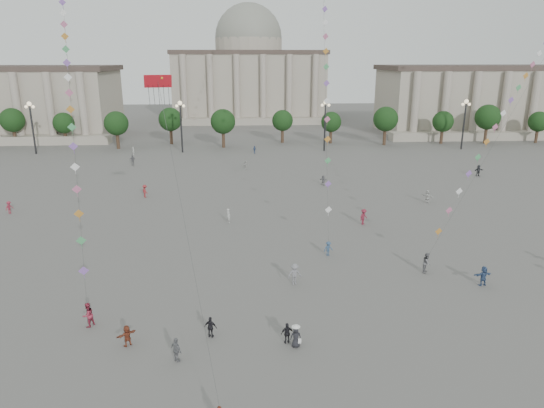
{
  "coord_description": "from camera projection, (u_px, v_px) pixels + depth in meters",
  "views": [
    {
      "loc": [
        -2.2,
        -31.44,
        19.14
      ],
      "look_at": [
        0.38,
        12.0,
        5.93
      ],
      "focal_mm": 32.0,
      "sensor_mm": 36.0,
      "label": 1
    }
  ],
  "objects": [
    {
      "name": "person_crowd_17",
      "position": [
        145.0,
        191.0,
        68.82
      ],
      "size": [
        1.27,
        1.35,
        1.83
      ],
      "primitive_type": "imported",
      "rotation": [
        0.0,
        0.0,
        2.25
      ],
      "color": "maroon",
      "rests_on": "ground"
    },
    {
      "name": "person_crowd_2",
      "position": [
        9.0,
        207.0,
        61.65
      ],
      "size": [
        1.03,
        1.22,
        1.63
      ],
      "primitive_type": "imported",
      "rotation": [
        0.0,
        0.0,
        1.08
      ],
      "color": "maroon",
      "rests_on": "ground"
    },
    {
      "name": "person_crowd_7",
      "position": [
        427.0,
        197.0,
        66.18
      ],
      "size": [
        1.51,
        1.57,
        1.78
      ],
      "primitive_type": "imported",
      "rotation": [
        0.0,
        0.0,
        2.32
      ],
      "color": "silver",
      "rests_on": "ground"
    },
    {
      "name": "kite_train_west",
      "position": [
        64.0,
        25.0,
        52.39
      ],
      "size": [
        14.73,
        45.95,
        62.37
      ],
      "color": "#3F3F3F",
      "rests_on": "ground"
    },
    {
      "name": "person_crowd_16",
      "position": [
        132.0,
        160.0,
        89.29
      ],
      "size": [
        1.16,
        0.6,
        1.9
      ],
      "primitive_type": "imported",
      "rotation": [
        0.0,
        0.0,
        0.13
      ],
      "color": "#5E5D61",
      "rests_on": "ground"
    },
    {
      "name": "lamp_post_mid_west",
      "position": [
        181.0,
        117.0,
        99.59
      ],
      "size": [
        2.0,
        0.9,
        10.65
      ],
      "color": "#262628",
      "rests_on": "ground"
    },
    {
      "name": "tourist_3",
      "position": [
        176.0,
        350.0,
        31.58
      ],
      "size": [
        1.0,
        1.01,
        1.71
      ],
      "primitive_type": "imported",
      "rotation": [
        0.0,
        0.0,
        2.34
      ],
      "color": "slate",
      "rests_on": "ground"
    },
    {
      "name": "person_crowd_10",
      "position": [
        133.0,
        151.0,
        99.03
      ],
      "size": [
        0.45,
        0.62,
        1.59
      ],
      "primitive_type": "imported",
      "rotation": [
        0.0,
        0.0,
        1.69
      ],
      "color": "silver",
      "rests_on": "ground"
    },
    {
      "name": "person_crowd_6",
      "position": [
        295.0,
        274.0,
        42.37
      ],
      "size": [
        1.38,
        0.99,
        1.92
      ],
      "primitive_type": "imported",
      "rotation": [
        0.0,
        0.0,
        0.24
      ],
      "color": "slate",
      "rests_on": "ground"
    },
    {
      "name": "tourist_4",
      "position": [
        287.0,
        333.0,
        33.63
      ],
      "size": [
        0.96,
        0.53,
        1.54
      ],
      "primitive_type": "imported",
      "rotation": [
        0.0,
        0.0,
        3.32
      ],
      "color": "black",
      "rests_on": "ground"
    },
    {
      "name": "dragon_kite",
      "position": [
        159.0,
        93.0,
        39.08
      ],
      "size": [
        3.79,
        10.17,
        25.44
      ],
      "color": "red",
      "rests_on": "ground"
    },
    {
      "name": "lamp_post_far_west",
      "position": [
        31.0,
        118.0,
        97.88
      ],
      "size": [
        2.0,
        0.9,
        10.65
      ],
      "color": "#262628",
      "rests_on": "ground"
    },
    {
      "name": "hall_central",
      "position": [
        249.0,
        73.0,
        155.01
      ],
      "size": [
        48.3,
        34.3,
        35.5
      ],
      "color": "#A29A88",
      "rests_on": "ground"
    },
    {
      "name": "person_crowd_19",
      "position": [
        483.0,
        276.0,
        42.17
      ],
      "size": [
        1.72,
        0.77,
        1.79
      ],
      "primitive_type": "imported",
      "rotation": [
        0.0,
        0.0,
        3.29
      ],
      "color": "#38517E",
      "rests_on": "ground"
    },
    {
      "name": "person_crowd_9",
      "position": [
        478.0,
        171.0,
        81.15
      ],
      "size": [
        1.84,
        0.97,
        1.89
      ],
      "primitive_type": "imported",
      "rotation": [
        0.0,
        0.0,
        0.24
      ],
      "color": "#222428",
      "rests_on": "ground"
    },
    {
      "name": "person_crowd_13",
      "position": [
        228.0,
        216.0,
        58.23
      ],
      "size": [
        0.71,
        0.78,
        1.78
      ],
      "primitive_type": "imported",
      "rotation": [
        0.0,
        0.0,
        2.15
      ],
      "color": "#B4B5B1",
      "rests_on": "ground"
    },
    {
      "name": "hall_east",
      "position": [
        537.0,
        100.0,
        127.22
      ],
      "size": [
        84.0,
        26.22,
        17.2
      ],
      "color": "#A29A88",
      "rests_on": "ground"
    },
    {
      "name": "kite_flyer_2",
      "position": [
        427.0,
        263.0,
        44.74
      ],
      "size": [
        1.1,
        1.17,
        1.9
      ],
      "primitive_type": "imported",
      "rotation": [
        0.0,
        0.0,
        1.02
      ],
      "color": "slate",
      "rests_on": "ground"
    },
    {
      "name": "ground",
      "position": [
        276.0,
        328.0,
        35.71
      ],
      "size": [
        360.0,
        360.0,
        0.0
      ],
      "primitive_type": "plane",
      "color": "#5C5956",
      "rests_on": "ground"
    },
    {
      "name": "lamp_post_far_east",
      "position": [
        465.0,
        115.0,
        103.0
      ],
      "size": [
        2.0,
        0.9,
        10.65
      ],
      "color": "#262628",
      "rests_on": "ground"
    },
    {
      "name": "kite_flyer_1",
      "position": [
        328.0,
        249.0,
        48.57
      ],
      "size": [
        1.11,
        0.88,
        1.51
      ],
      "primitive_type": "imported",
      "rotation": [
        0.0,
        0.0,
        0.38
      ],
      "color": "#314D6F",
      "rests_on": "ground"
    },
    {
      "name": "kite_flyer_0",
      "position": [
        88.0,
        315.0,
        35.69
      ],
      "size": [
        1.1,
        1.16,
        1.89
      ],
      "primitive_type": "imported",
      "rotation": [
        0.0,
        0.0,
        4.14
      ],
      "color": "#96293E",
      "rests_on": "ground"
    },
    {
      "name": "person_crowd_4",
      "position": [
        245.0,
        165.0,
        86.35
      ],
      "size": [
        1.06,
        1.44,
        1.5
      ],
      "primitive_type": "imported",
      "rotation": [
        0.0,
        0.0,
        4.21
      ],
      "color": "beige",
      "rests_on": "ground"
    },
    {
      "name": "lamp_post_mid_east",
      "position": [
        325.0,
        116.0,
        101.29
      ],
      "size": [
        2.0,
        0.9,
        10.65
      ],
      "color": "#262628",
      "rests_on": "ground"
    },
    {
      "name": "tourist_2",
      "position": [
        127.0,
        336.0,
        33.35
      ],
      "size": [
        1.4,
        1.24,
        1.54
      ],
      "primitive_type": "imported",
      "rotation": [
        0.0,
        0.0,
        3.82
      ],
      "color": "brown",
      "rests_on": "ground"
    },
    {
      "name": "person_crowd_8",
      "position": [
        364.0,
        217.0,
        57.58
      ],
      "size": [
        1.4,
        1.36,
        1.93
      ],
      "primitive_type": "imported",
      "rotation": [
        0.0,
        0.0,
        0.72
      ],
      "color": "maroon",
      "rests_on": "ground"
    },
    {
      "name": "person_crowd_12",
      "position": [
        323.0,
        180.0,
        75.5
      ],
      "size": [
        1.42,
        1.23,
        1.54
      ],
      "primitive_type": "imported",
      "rotation": [
        0.0,
        0.0,
        2.49
      ],
      "color": "slate",
      "rests_on": "ground"
    },
    {
      "name": "tree_row",
      "position": [
        253.0,
        121.0,
        108.65
      ],
      "size": [
        137.12,
        5.12,
        8.0
      ],
      "color": "#3A2A1D",
      "rests_on": "ground"
    },
    {
      "name": "tourist_1",
      "position": [
        211.0,
        327.0,
        34.34
      ],
      "size": [
        1.01,
        0.67,
        1.59
      ],
      "primitive_type": "imported",
      "rotation": [
        0.0,
        0.0,
        2.81
      ],
      "color": "black",
      "rests_on": "ground"
    },
    {
      "name": "person_crowd_0",
      "position": [
        254.0,
        150.0,
        100.44
      ],
      "size": [
        0.92,
        0.93,
        1.58
      ],
      "primitive_type": "imported",
      "rotation": [
        0.0,
        0.0,
        0.8
      ],
      "color": "#394F81",
      "rests_on": "ground"
    },
    {
      "name": "hat_person",
      "position": [
        296.0,
        336.0,
        33.17
      ],
      "size": [
        0.75,
        0.6,
        1.69
      ],
      "color": "black",
      "rests_on": "ground"
    }
  ]
}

